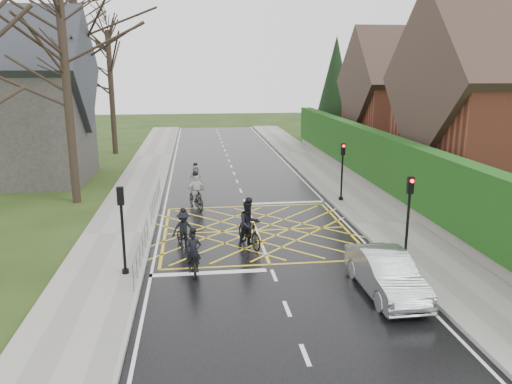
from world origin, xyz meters
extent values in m
plane|color=black|center=(0.00, 0.00, 0.00)|extent=(120.00, 120.00, 0.00)
cube|color=black|center=(0.00, 0.00, 0.01)|extent=(9.00, 80.00, 0.01)
cube|color=gray|center=(6.00, 0.00, 0.07)|extent=(3.00, 80.00, 0.15)
cube|color=gray|center=(-6.00, 0.00, 0.07)|extent=(3.00, 80.00, 0.15)
cube|color=slate|center=(7.75, 6.00, 0.35)|extent=(0.50, 38.00, 0.70)
cube|color=#163D10|center=(7.75, 6.00, 2.10)|extent=(0.90, 38.00, 2.80)
cube|color=brown|center=(14.75, 18.00, 3.00)|extent=(9.00, 8.00, 6.00)
cube|color=#352720|center=(14.75, 18.00, 5.90)|extent=(9.80, 8.80, 8.80)
cube|color=brown|center=(17.45, 18.00, 8.50)|extent=(0.70, 0.70, 1.60)
cylinder|color=black|center=(10.75, 26.00, 0.60)|extent=(0.50, 0.50, 1.20)
cone|color=black|center=(10.75, 26.00, 5.00)|extent=(4.60, 4.60, 10.00)
cube|color=#2D2B28|center=(-13.50, 12.00, 3.50)|extent=(8.00, 7.00, 7.00)
cube|color=#26282D|center=(-13.50, 12.00, 6.90)|extent=(8.80, 7.80, 7.80)
cylinder|color=black|center=(-9.00, 6.00, 5.50)|extent=(0.44, 0.44, 11.00)
cylinder|color=black|center=(-10.00, 14.00, 6.00)|extent=(0.44, 0.44, 12.00)
cylinder|color=black|center=(-9.30, 22.00, 5.00)|extent=(0.44, 0.44, 10.00)
cylinder|color=slate|center=(-4.65, -3.50, 1.00)|extent=(0.05, 5.00, 0.05)
cylinder|color=slate|center=(-4.65, -3.50, 0.55)|extent=(0.04, 5.00, 0.04)
cylinder|color=slate|center=(-4.65, -6.00, 0.50)|extent=(0.04, 0.04, 1.00)
cylinder|color=slate|center=(-4.65, -1.00, 0.50)|extent=(0.04, 0.04, 1.00)
cylinder|color=slate|center=(-4.65, 4.00, 1.00)|extent=(0.05, 6.00, 0.05)
cylinder|color=slate|center=(-4.65, 4.00, 0.55)|extent=(0.04, 6.00, 0.04)
cylinder|color=slate|center=(-4.65, 1.00, 0.50)|extent=(0.04, 0.04, 1.00)
cylinder|color=slate|center=(-4.65, 7.00, 0.50)|extent=(0.04, 0.04, 1.00)
cylinder|color=black|center=(5.10, 4.20, 1.50)|extent=(0.10, 0.10, 3.00)
cylinder|color=black|center=(5.10, 4.20, 0.15)|extent=(0.24, 0.24, 0.30)
cube|color=black|center=(5.10, 4.20, 2.90)|extent=(0.22, 0.16, 0.62)
sphere|color=#FF0C0C|center=(5.10, 4.08, 3.08)|extent=(0.14, 0.14, 0.14)
cylinder|color=black|center=(5.10, -4.20, 1.50)|extent=(0.10, 0.10, 3.00)
cylinder|color=black|center=(5.10, -4.20, 0.15)|extent=(0.24, 0.24, 0.30)
cube|color=black|center=(5.10, -4.20, 2.90)|extent=(0.22, 0.16, 0.62)
sphere|color=#FF0C0C|center=(5.10, -4.32, 3.08)|extent=(0.14, 0.14, 0.14)
cylinder|color=black|center=(-5.10, -4.50, 1.50)|extent=(0.10, 0.10, 3.00)
cylinder|color=black|center=(-5.10, -4.50, 0.15)|extent=(0.24, 0.24, 0.30)
cube|color=black|center=(-5.10, -4.50, 2.90)|extent=(0.22, 0.16, 0.62)
sphere|color=#FF0C0C|center=(-5.10, -4.38, 3.08)|extent=(0.14, 0.14, 0.14)
imported|color=black|center=(-2.76, -4.43, 0.45)|extent=(0.75, 1.75, 0.89)
imported|color=black|center=(-2.76, -4.33, 0.76)|extent=(0.58, 0.41, 1.52)
sphere|color=black|center=(-2.76, -4.33, 1.54)|extent=(0.24, 0.24, 0.24)
imported|color=black|center=(-0.54, -2.00, 0.61)|extent=(1.20, 2.12, 1.23)
imported|color=black|center=(-0.54, -1.90, 0.94)|extent=(1.09, 0.97, 1.88)
sphere|color=black|center=(-0.54, -1.90, 1.90)|extent=(0.29, 0.29, 0.29)
imported|color=black|center=(-3.14, -1.84, 0.45)|extent=(1.11, 1.80, 0.89)
imported|color=black|center=(-3.14, -1.74, 0.76)|extent=(1.11, 0.85, 1.51)
sphere|color=black|center=(-3.14, -1.74, 1.53)|extent=(0.24, 0.24, 0.24)
imported|color=black|center=(-2.61, 3.87, 0.59)|extent=(1.18, 2.03, 1.18)
imported|color=silver|center=(-2.61, 3.97, 0.90)|extent=(1.14, 0.77, 1.80)
sphere|color=black|center=(-2.61, 3.97, 1.82)|extent=(0.28, 0.28, 0.28)
imported|color=yellow|center=(-2.60, 7.37, 0.47)|extent=(0.74, 1.84, 0.95)
imported|color=slate|center=(-2.60, 7.47, 0.81)|extent=(0.82, 0.56, 1.61)
sphere|color=black|center=(-2.60, 7.47, 1.63)|extent=(0.25, 0.25, 0.25)
imported|color=#B1B4B8|center=(3.31, -6.82, 0.68)|extent=(1.52, 4.17, 1.36)
camera|label=1|loc=(-2.59, -20.93, 7.00)|focal=35.00mm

